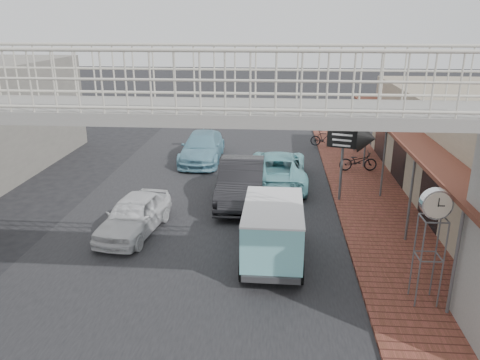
% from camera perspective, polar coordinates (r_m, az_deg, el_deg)
% --- Properties ---
extents(ground, '(120.00, 120.00, 0.00)m').
position_cam_1_polar(ground, '(14.98, -6.22, -8.32)').
color(ground, black).
rests_on(ground, ground).
extents(road_strip, '(10.00, 60.00, 0.01)m').
position_cam_1_polar(road_strip, '(14.98, -6.22, -8.30)').
color(road_strip, black).
rests_on(road_strip, ground).
extents(sidewalk, '(3.00, 40.00, 0.10)m').
position_cam_1_polar(sidewalk, '(17.86, 16.68, -4.24)').
color(sidewalk, brown).
rests_on(sidewalk, ground).
extents(footbridge, '(16.40, 2.40, 6.34)m').
position_cam_1_polar(footbridge, '(10.13, -10.97, -2.55)').
color(footbridge, gray).
rests_on(footbridge, ground).
extents(white_hatchback, '(2.03, 3.96, 1.29)m').
position_cam_1_polar(white_hatchback, '(16.09, -12.80, -4.18)').
color(white_hatchback, silver).
rests_on(white_hatchback, ground).
extents(dark_sedan, '(1.74, 4.93, 1.62)m').
position_cam_1_polar(dark_sedan, '(18.41, 0.19, -0.17)').
color(dark_sedan, black).
rests_on(dark_sedan, ground).
extents(angkot_curb, '(2.39, 5.17, 1.44)m').
position_cam_1_polar(angkot_curb, '(20.54, 4.68, 1.53)').
color(angkot_curb, '#75C2CB').
rests_on(angkot_curb, ground).
extents(angkot_far, '(2.05, 4.87, 1.41)m').
position_cam_1_polar(angkot_far, '(23.92, -4.62, 4.00)').
color(angkot_far, '#6AA3B9').
rests_on(angkot_far, ground).
extents(angkot_van, '(1.79, 3.81, 1.86)m').
position_cam_1_polar(angkot_van, '(13.74, 4.06, -5.40)').
color(angkot_van, black).
rests_on(angkot_van, ground).
extents(motorcycle_near, '(1.80, 0.74, 0.92)m').
position_cam_1_polar(motorcycle_near, '(22.63, 14.20, 2.24)').
color(motorcycle_near, black).
rests_on(motorcycle_near, sidewalk).
extents(motorcycle_far, '(1.55, 0.73, 0.90)m').
position_cam_1_polar(motorcycle_far, '(26.72, 10.17, 5.01)').
color(motorcycle_far, black).
rests_on(motorcycle_far, sidewalk).
extents(street_clock, '(0.74, 0.60, 3.01)m').
position_cam_1_polar(street_clock, '(11.99, 22.70, -3.31)').
color(street_clock, '#59595B').
rests_on(street_clock, sidewalk).
extents(arrow_sign, '(1.90, 1.26, 3.14)m').
position_cam_1_polar(arrow_sign, '(18.09, 14.92, 4.87)').
color(arrow_sign, '#59595B').
rests_on(arrow_sign, sidewalk).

